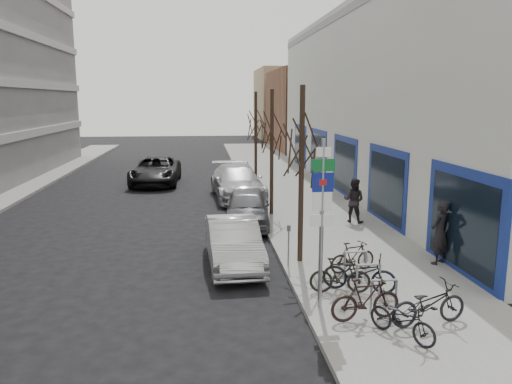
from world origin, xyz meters
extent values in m
plane|color=black|center=(0.00, 0.00, 0.00)|extent=(120.00, 120.00, 0.00)
cube|color=slate|center=(4.50, 10.00, 0.07)|extent=(5.00, 70.00, 0.15)
cube|color=#B7B7B2|center=(17.00, 16.00, 5.00)|extent=(20.00, 32.00, 10.00)
cube|color=brown|center=(13.00, 40.00, 4.00)|extent=(12.00, 14.00, 8.00)
cube|color=#937A5B|center=(13.50, 55.00, 4.50)|extent=(13.00, 12.00, 9.00)
cylinder|color=gray|center=(2.40, 0.00, 2.10)|extent=(0.10, 0.10, 4.20)
cube|color=white|center=(2.40, -0.03, 3.90)|extent=(0.35, 0.03, 0.22)
cube|color=#0C5926|center=(2.40, -0.03, 3.60)|extent=(0.55, 0.03, 0.28)
cube|color=navy|center=(2.40, -0.03, 3.20)|extent=(0.50, 0.03, 0.45)
cube|color=maroon|center=(2.40, -0.04, 3.20)|extent=(0.18, 0.02, 0.14)
cube|color=white|center=(2.40, -0.03, 2.75)|extent=(0.45, 0.03, 0.45)
cube|color=white|center=(2.40, -0.03, 2.30)|extent=(0.55, 0.03, 0.28)
cylinder|color=gray|center=(3.50, -0.50, 0.55)|extent=(0.06, 0.06, 0.80)
cylinder|color=gray|center=(4.10, -0.50, 0.55)|extent=(0.06, 0.06, 0.80)
cylinder|color=gray|center=(3.80, -0.50, 0.95)|extent=(0.60, 0.06, 0.06)
cylinder|color=gray|center=(3.50, 0.60, 0.55)|extent=(0.06, 0.06, 0.80)
cylinder|color=gray|center=(4.10, 0.60, 0.55)|extent=(0.06, 0.06, 0.80)
cylinder|color=gray|center=(3.80, 0.60, 0.95)|extent=(0.60, 0.06, 0.06)
cylinder|color=gray|center=(3.50, 1.70, 0.55)|extent=(0.06, 0.06, 0.80)
cylinder|color=gray|center=(4.10, 1.70, 0.55)|extent=(0.06, 0.06, 0.80)
cylinder|color=gray|center=(3.80, 1.70, 0.95)|extent=(0.60, 0.06, 0.06)
cylinder|color=black|center=(2.60, 3.50, 2.75)|extent=(0.16, 0.16, 5.50)
cylinder|color=black|center=(2.60, 10.00, 2.75)|extent=(0.16, 0.16, 5.50)
cylinder|color=black|center=(2.60, 16.50, 2.75)|extent=(0.16, 0.16, 5.50)
cylinder|color=gray|center=(2.15, 3.00, 0.70)|extent=(0.05, 0.05, 1.10)
cube|color=#3F3F44|center=(2.15, 3.00, 1.33)|extent=(0.10, 0.08, 0.18)
cylinder|color=gray|center=(2.15, 8.50, 0.70)|extent=(0.05, 0.05, 1.10)
cube|color=#3F3F44|center=(2.15, 8.50, 1.33)|extent=(0.10, 0.08, 0.18)
cylinder|color=gray|center=(2.15, 14.00, 0.70)|extent=(0.05, 0.05, 1.10)
cube|color=#3F3F44|center=(2.15, 14.00, 1.33)|extent=(0.10, 0.08, 0.18)
imported|color=black|center=(3.74, -1.77, 0.64)|extent=(1.28, 1.60, 0.97)
imported|color=black|center=(3.25, -0.85, 0.66)|extent=(1.73, 0.71, 1.02)
imported|color=black|center=(3.65, 0.87, 0.73)|extent=(1.97, 1.28, 1.16)
imported|color=black|center=(3.12, 0.79, 0.63)|extent=(1.64, 0.70, 0.96)
imported|color=black|center=(4.57, -1.21, 0.71)|extent=(1.92, 0.89, 1.13)
imported|color=black|center=(3.92, 2.33, 0.61)|extent=(1.58, 0.91, 0.92)
imported|color=#B3B3B9|center=(0.55, 3.71, 0.72)|extent=(1.74, 4.46, 1.45)
imported|color=#4E4E53|center=(1.40, 8.59, 0.76)|extent=(2.23, 4.59, 1.51)
imported|color=#A8A7AD|center=(1.40, 14.31, 0.86)|extent=(2.85, 6.07, 1.71)
imported|color=black|center=(-3.22, 19.37, 0.83)|extent=(2.90, 6.02, 1.65)
imported|color=black|center=(6.73, 2.78, 1.13)|extent=(0.85, 0.80, 1.95)
imported|color=black|center=(5.71, 8.15, 1.06)|extent=(0.81, 0.76, 1.82)
camera|label=1|loc=(-0.33, -11.11, 5.08)|focal=35.00mm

